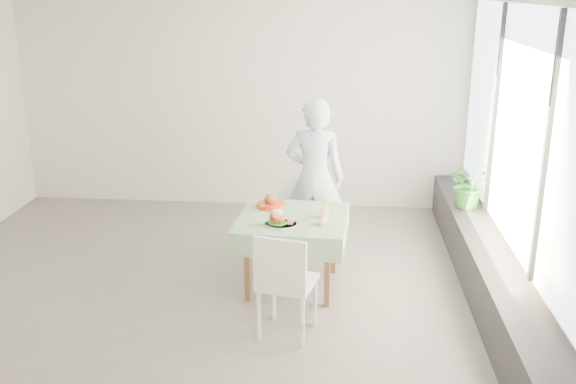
# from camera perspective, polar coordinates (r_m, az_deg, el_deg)

# --- Properties ---
(floor) EXTENTS (6.00, 6.00, 0.00)m
(floor) POSITION_cam_1_polar(r_m,az_deg,el_deg) (6.72, -7.31, -7.81)
(floor) COLOR #5F5D5A
(floor) RESTS_ON ground
(wall_back) EXTENTS (6.00, 0.02, 2.80)m
(wall_back) POSITION_cam_1_polar(r_m,az_deg,el_deg) (8.65, -4.23, 7.84)
(wall_back) COLOR silver
(wall_back) RESTS_ON ground
(wall_front) EXTENTS (6.00, 0.02, 2.80)m
(wall_front) POSITION_cam_1_polar(r_m,az_deg,el_deg) (3.96, -15.59, -4.93)
(wall_front) COLOR silver
(wall_front) RESTS_ON ground
(wall_right) EXTENTS (0.02, 5.00, 2.80)m
(wall_right) POSITION_cam_1_polar(r_m,az_deg,el_deg) (6.31, 19.86, 3.10)
(wall_right) COLOR silver
(wall_right) RESTS_ON ground
(window_pane) EXTENTS (0.01, 4.80, 2.18)m
(window_pane) POSITION_cam_1_polar(r_m,az_deg,el_deg) (6.25, 19.83, 5.32)
(window_pane) COLOR #D1E0F9
(window_pane) RESTS_ON ground
(window_ledge) EXTENTS (0.40, 4.80, 0.50)m
(window_ledge) POSITION_cam_1_polar(r_m,az_deg,el_deg) (6.63, 17.15, -6.48)
(window_ledge) COLOR black
(window_ledge) RESTS_ON ground
(cafe_table) EXTENTS (1.10, 1.10, 0.74)m
(cafe_table) POSITION_cam_1_polar(r_m,az_deg,el_deg) (6.37, 0.41, -4.60)
(cafe_table) COLOR brown
(cafe_table) RESTS_ON ground
(chair_far) EXTENTS (0.47, 0.47, 0.88)m
(chair_far) POSITION_cam_1_polar(r_m,az_deg,el_deg) (7.13, 0.33, -3.74)
(chair_far) COLOR white
(chair_far) RESTS_ON ground
(chair_near) EXTENTS (0.54, 0.54, 0.95)m
(chair_near) POSITION_cam_1_polar(r_m,az_deg,el_deg) (5.60, -0.10, -9.82)
(chair_near) COLOR white
(chair_near) RESTS_ON ground
(diner) EXTENTS (0.68, 0.48, 1.77)m
(diner) POSITION_cam_1_polar(r_m,az_deg,el_deg) (7.04, 2.39, 1.27)
(diner) COLOR #97D0F2
(diner) RESTS_ON ground
(main_dish) EXTENTS (0.31, 0.31, 0.16)m
(main_dish) POSITION_cam_1_polar(r_m,az_deg,el_deg) (6.03, -0.81, -2.51)
(main_dish) COLOR white
(main_dish) RESTS_ON cafe_table
(juice_cup_orange) EXTENTS (0.10, 0.10, 0.28)m
(juice_cup_orange) POSITION_cam_1_polar(r_m,az_deg,el_deg) (6.25, 3.19, -1.67)
(juice_cup_orange) COLOR white
(juice_cup_orange) RESTS_ON cafe_table
(juice_cup_lemonade) EXTENTS (0.10, 0.10, 0.27)m
(juice_cup_lemonade) POSITION_cam_1_polar(r_m,az_deg,el_deg) (6.05, 3.07, -2.35)
(juice_cup_lemonade) COLOR white
(juice_cup_lemonade) RESTS_ON cafe_table
(second_dish) EXTENTS (0.28, 0.28, 0.13)m
(second_dish) POSITION_cam_1_polar(r_m,az_deg,el_deg) (6.53, -1.54, -1.03)
(second_dish) COLOR #B62F12
(second_dish) RESTS_ON cafe_table
(potted_plant) EXTENTS (0.62, 0.58, 0.54)m
(potted_plant) POSITION_cam_1_polar(r_m,az_deg,el_deg) (7.49, 15.80, 0.68)
(potted_plant) COLOR #286F25
(potted_plant) RESTS_ON window_ledge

